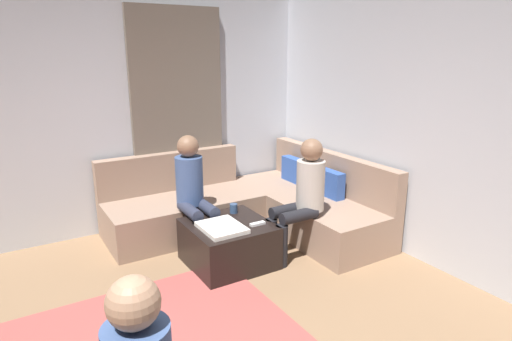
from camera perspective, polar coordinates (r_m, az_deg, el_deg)
wall_back at (r=4.10m, az=28.77°, el=4.08°), size 6.00×0.12×2.70m
wall_left at (r=5.01m, az=-24.61°, el=6.35°), size 0.12×6.00×2.70m
curtain_panel at (r=5.24m, az=-10.09°, el=6.75°), size 0.06×1.10×2.50m
sectional_couch at (r=5.06m, az=-0.26°, el=-4.66°), size 2.10×2.55×0.87m
ottoman at (r=4.30m, az=-3.60°, el=-9.49°), size 0.76×0.76×0.42m
folded_blanket at (r=4.08m, az=-4.49°, el=-7.43°), size 0.44×0.36×0.04m
coffee_mug at (r=4.46m, az=-2.93°, el=-4.96°), size 0.08×0.08×0.10m
game_remote at (r=4.17m, az=0.21°, el=-6.97°), size 0.05×0.15×0.02m
person_on_couch_back at (r=4.32m, az=6.07°, el=-3.05°), size 0.30×0.60×1.20m
person_on_couch_side at (r=4.47m, az=-8.16°, el=-2.49°), size 0.60×0.30×1.20m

